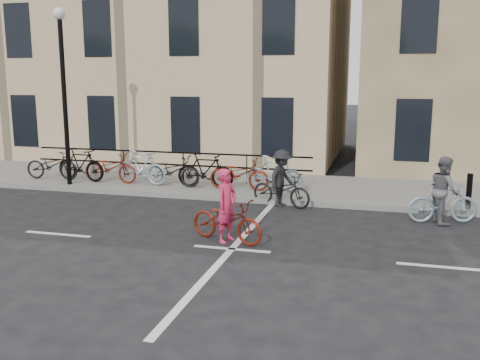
% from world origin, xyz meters
% --- Properties ---
extents(ground, '(120.00, 120.00, 0.00)m').
position_xyz_m(ground, '(0.00, 0.00, 0.00)').
color(ground, black).
rests_on(ground, ground).
extents(sidewalk, '(46.00, 4.00, 0.15)m').
position_xyz_m(sidewalk, '(-4.00, 6.00, 0.07)').
color(sidewalk, slate).
rests_on(sidewalk, ground).
extents(building_west, '(20.00, 10.00, 10.00)m').
position_xyz_m(building_west, '(-9.00, 13.00, 5.15)').
color(building_west, tan).
rests_on(building_west, sidewalk).
extents(lamp_post, '(0.36, 0.36, 5.28)m').
position_xyz_m(lamp_post, '(-6.50, 4.40, 3.49)').
color(lamp_post, black).
rests_on(lamp_post, sidewalk).
extents(bollard_east, '(0.14, 0.14, 0.90)m').
position_xyz_m(bollard_east, '(5.00, 4.25, 0.60)').
color(bollard_east, black).
rests_on(bollard_east, sidewalk).
extents(parked_bikes, '(9.35, 1.23, 1.05)m').
position_xyz_m(parked_bikes, '(-3.87, 5.04, 0.65)').
color(parked_bikes, black).
rests_on(parked_bikes, sidewalk).
extents(cyclist_pink, '(1.85, 1.14, 1.56)m').
position_xyz_m(cyclist_pink, '(-0.25, 0.49, 0.54)').
color(cyclist_pink, maroon).
rests_on(cyclist_pink, ground).
extents(cyclist_grey, '(1.72, 0.91, 1.60)m').
position_xyz_m(cyclist_grey, '(4.29, 3.23, 0.65)').
color(cyclist_grey, '#89A4B3').
rests_on(cyclist_grey, ground).
extents(cyclist_dark, '(1.82, 1.12, 1.53)m').
position_xyz_m(cyclist_dark, '(0.27, 3.90, 0.60)').
color(cyclist_dark, black).
rests_on(cyclist_dark, ground).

